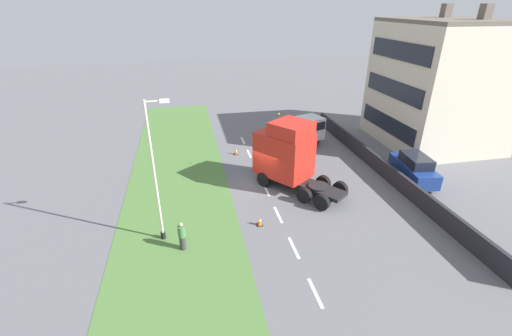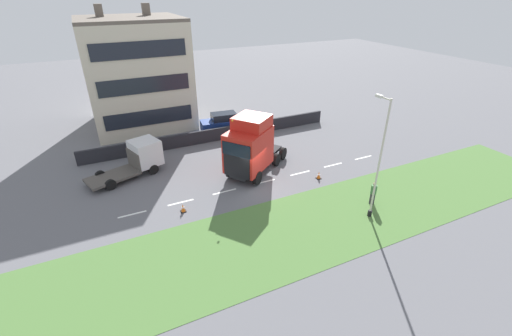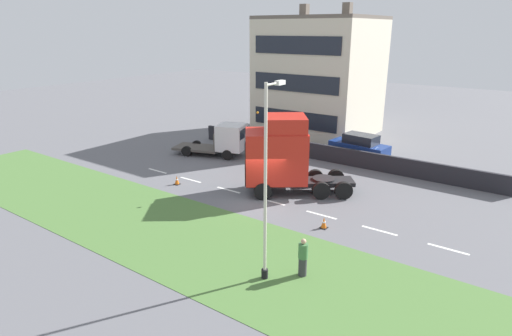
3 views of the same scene
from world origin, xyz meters
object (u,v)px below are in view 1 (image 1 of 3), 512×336
parked_car (414,168)px  lamp_post (157,178)px  lorry_cab (287,154)px  traffic_cone_trailing (236,151)px  traffic_cone_lead (260,221)px  pedestrian (182,236)px  flatbed_truck (306,128)px

parked_car → lamp_post: bearing=-162.4°
lorry_cab → traffic_cone_trailing: (-2.66, 6.09, -2.07)m
lorry_cab → traffic_cone_lead: size_ratio=11.22×
parked_car → traffic_cone_lead: parked_car is taller
lamp_post → pedestrian: bearing=-49.6°
flatbed_truck → traffic_cone_trailing: bearing=-5.5°
parked_car → pedestrian: size_ratio=2.77×
lamp_post → flatbed_truck: bearing=44.7°
parked_car → lamp_post: (-17.39, -3.35, 2.73)m
pedestrian → flatbed_truck: bearing=49.6°
lorry_cab → parked_car: 9.36m
lorry_cab → flatbed_truck: bearing=24.9°
parked_car → traffic_cone_trailing: bearing=154.9°
lamp_post → traffic_cone_trailing: size_ratio=13.35×
traffic_cone_lead → traffic_cone_trailing: same height
lamp_post → traffic_cone_lead: bearing=1.6°
parked_car → lamp_post: 17.92m
lorry_cab → parked_car: size_ratio=1.43×
traffic_cone_lead → lamp_post: bearing=-178.4°
lamp_post → traffic_cone_trailing: lamp_post is taller
pedestrian → traffic_cone_lead: 4.60m
pedestrian → traffic_cone_lead: (4.39, 1.28, -0.52)m
parked_car → traffic_cone_lead: 12.48m
flatbed_truck → parked_car: (5.08, -8.84, -0.37)m
flatbed_truck → lamp_post: 17.48m
lamp_post → traffic_cone_lead: size_ratio=13.35×
lorry_cab → traffic_cone_lead: 5.68m
traffic_cone_lead → traffic_cone_trailing: (0.21, 10.53, 0.00)m
flatbed_truck → traffic_cone_trailing: size_ratio=10.40×
traffic_cone_trailing → flatbed_truck: bearing=12.6°
lamp_post → pedestrian: (0.96, -1.12, -2.91)m
flatbed_truck → traffic_cone_trailing: (-6.75, -1.51, -1.06)m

